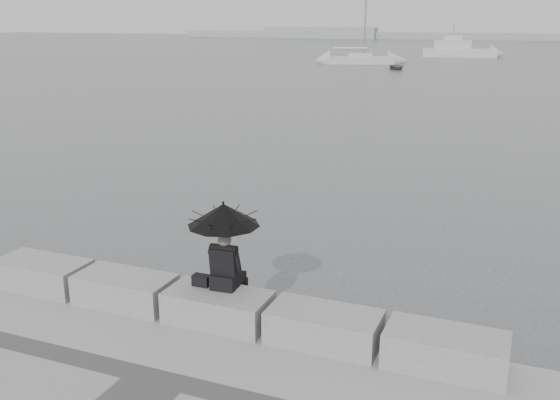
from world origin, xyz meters
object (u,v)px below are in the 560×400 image
at_px(seated_person, 223,227).
at_px(motor_cruiser, 460,50).
at_px(dinghy, 396,67).
at_px(sailboat_left, 360,59).

bearing_deg(seated_person, motor_cruiser, 89.15).
xyz_separation_m(motor_cruiser, dinghy, (-3.41, -24.21, -0.64)).
height_order(seated_person, motor_cruiser, motor_cruiser).
height_order(motor_cruiser, dinghy, motor_cruiser).
bearing_deg(dinghy, seated_person, -107.93).
bearing_deg(motor_cruiser, sailboat_left, -124.11).
xyz_separation_m(sailboat_left, motor_cruiser, (9.05, 17.57, 0.37)).
relative_size(seated_person, motor_cruiser, 0.14).
height_order(seated_person, dinghy, seated_person).
bearing_deg(dinghy, motor_cruiser, 54.61).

